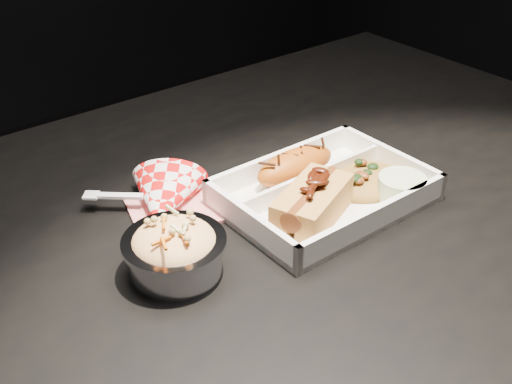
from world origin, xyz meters
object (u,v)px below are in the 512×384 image
Objects in this scene: hotdog at (312,201)px; napkin_fork at (164,199)px; dining_table at (272,259)px; foil_coleslaw_cup at (175,248)px; food_tray at (323,195)px; fried_pastry at (295,166)px.

napkin_fork reaches higher than hotdog.
foil_coleslaw_cup reaches higher than dining_table.
hotdog is 0.18m from foil_coleslaw_cup.
hotdog is at bearing -149.23° from food_tray.
hotdog is (-0.05, -0.08, 0.00)m from fried_pastry.
napkin_fork is (-0.17, 0.05, -0.01)m from fried_pastry.
dining_table is 0.12m from food_tray.
food_tray is at bearing 0.66° from foil_coleslaw_cup.
food_tray is 0.22m from foil_coleslaw_cup.
napkin_fork is (-0.12, 0.07, 0.11)m from dining_table.
foil_coleslaw_cup is at bearing -74.85° from napkin_fork.
foil_coleslaw_cup is at bearing -179.11° from food_tray.
food_tray is 1.94× the size of hotdog.
foil_coleslaw_cup is at bearing 149.82° from hotdog.
hotdog reaches higher than dining_table.
hotdog is at bearing -7.72° from foil_coleslaw_cup.
napkin_fork is at bearing 64.29° from foil_coleslaw_cup.
food_tray is 2.24× the size of foil_coleslaw_cup.
food_tray is 0.06m from fried_pastry.
hotdog is 1.15× the size of foil_coleslaw_cup.
food_tray is at bearing -90.23° from fried_pastry.
hotdog is (0.01, -0.07, 0.12)m from dining_table.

